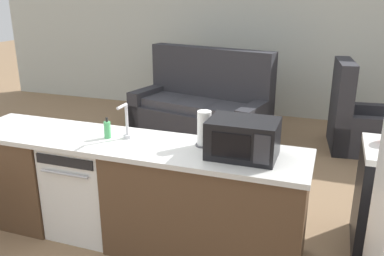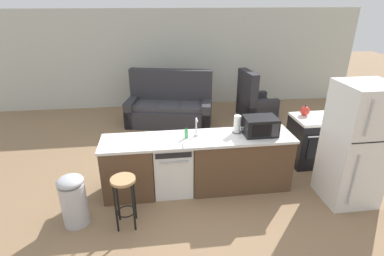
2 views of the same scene
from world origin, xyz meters
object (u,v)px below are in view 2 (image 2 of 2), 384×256
(dishwasher, at_px, (173,167))
(paper_towel_roll, at_px, (237,124))
(stove_range, at_px, (312,140))
(couch, at_px, (170,107))
(bar_stool, at_px, (124,192))
(trash_bin, at_px, (74,200))
(refrigerator, at_px, (356,145))
(armchair, at_px, (254,104))
(microwave, at_px, (260,126))
(kettle, at_px, (305,111))
(soap_bottle, at_px, (186,133))

(dishwasher, xyz_separation_m, paper_towel_roll, (1.03, 0.11, 0.62))
(stove_range, distance_m, couch, 3.37)
(stove_range, xyz_separation_m, bar_stool, (-3.28, -1.29, 0.08))
(trash_bin, relative_size, couch, 0.34)
(dishwasher, relative_size, couch, 0.39)
(stove_range, relative_size, bar_stool, 1.22)
(bar_stool, relative_size, couch, 0.34)
(refrigerator, distance_m, armchair, 3.54)
(microwave, xyz_separation_m, couch, (-1.22, 2.85, -0.65))
(dishwasher, xyz_separation_m, refrigerator, (2.60, -0.55, 0.49))
(kettle, bearing_deg, refrigerator, -82.32)
(stove_range, relative_size, kettle, 4.39)
(paper_towel_roll, bearing_deg, armchair, 66.19)
(couch, bearing_deg, trash_bin, -113.51)
(refrigerator, distance_m, bar_stool, 3.31)
(kettle, relative_size, armchair, 0.17)
(trash_bin, distance_m, armchair, 5.08)
(refrigerator, height_order, paper_towel_roll, refrigerator)
(dishwasher, xyz_separation_m, soap_bottle, (0.22, 0.02, 0.55))
(microwave, bearing_deg, couch, 113.23)
(stove_range, bearing_deg, armchair, 97.78)
(trash_bin, bearing_deg, dishwasher, 24.04)
(paper_towel_roll, distance_m, couch, 2.95)
(soap_bottle, bearing_deg, refrigerator, -13.37)
(paper_towel_roll, relative_size, armchair, 0.24)
(stove_range, relative_size, couch, 0.42)
(refrigerator, bearing_deg, armchair, 95.34)
(armchair, bearing_deg, paper_towel_roll, -113.81)
(bar_stool, bearing_deg, couch, 77.15)
(couch, bearing_deg, dishwasher, -92.76)
(trash_bin, bearing_deg, armchair, 44.24)
(trash_bin, relative_size, armchair, 0.62)
(soap_bottle, relative_size, kettle, 0.86)
(microwave, relative_size, soap_bottle, 2.84)
(soap_bottle, height_order, armchair, armchair)
(dishwasher, distance_m, couch, 2.85)
(armchair, bearing_deg, kettle, -85.93)
(microwave, bearing_deg, armchair, 72.71)
(refrigerator, xyz_separation_m, kettle, (-0.17, 1.23, 0.08))
(refrigerator, bearing_deg, trash_bin, -179.14)
(microwave, relative_size, kettle, 2.44)
(kettle, distance_m, couch, 3.21)
(dishwasher, height_order, stove_range, stove_range)
(soap_bottle, xyz_separation_m, bar_stool, (-0.90, -0.75, -0.44))
(couch, relative_size, armchair, 1.79)
(microwave, xyz_separation_m, bar_stool, (-2.04, -0.74, -0.50))
(microwave, bearing_deg, trash_bin, -167.43)
(soap_bottle, relative_size, couch, 0.08)
(refrigerator, bearing_deg, microwave, 156.15)
(refrigerator, relative_size, bar_stool, 2.45)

